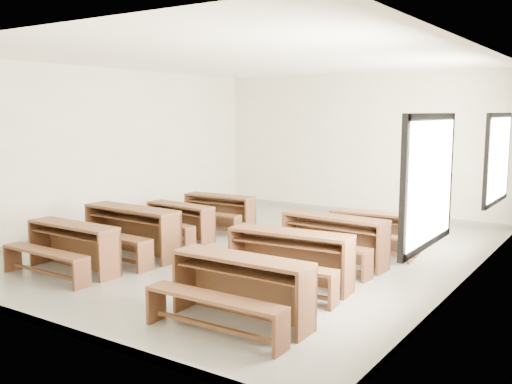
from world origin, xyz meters
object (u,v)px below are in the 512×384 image
Objects in this scene: desk_set_3 at (218,209)px; desk_set_7 at (373,229)px; desk_set_0 at (70,244)px; desk_set_5 at (288,255)px; desk_set_1 at (129,228)px; desk_set_6 at (333,237)px; desk_set_4 at (239,285)px; desk_set_2 at (178,219)px.

desk_set_3 reaches higher than desk_set_7.
desk_set_3 is (-0.13, 3.72, -0.02)m from desk_set_0.
desk_set_1 is at bearing 174.86° from desk_set_5.
desk_set_3 is 3.37m from desk_set_6.
desk_set_1 is at bearing 155.20° from desk_set_4.
desk_set_2 is at bearing 150.80° from desk_set_5.
desk_set_5 reaches higher than desk_set_6.
desk_set_2 is at bearing 94.06° from desk_set_0.
desk_set_0 is at bearing -81.16° from desk_set_2.
desk_set_6 is at bearing 4.27° from desk_set_2.
desk_set_1 reaches higher than desk_set_0.
desk_set_2 is at bearing 99.79° from desk_set_1.
desk_set_6 is (3.18, -0.05, 0.06)m from desk_set_2.
desk_set_5 is (-0.20, 1.42, 0.01)m from desk_set_4.
desk_set_3 is 0.89× the size of desk_set_6.
desk_set_0 is at bearing 173.95° from desk_set_4.
desk_set_5 is at bearing -99.45° from desk_set_7.
desk_set_4 reaches higher than desk_set_7.
desk_set_0 is 0.95× the size of desk_set_4.
desk_set_4 is at bearing -4.80° from desk_set_0.
desk_set_5 is (3.00, -0.00, -0.03)m from desk_set_1.
desk_set_7 is (0.18, 2.51, -0.06)m from desk_set_5.
desk_set_4 is at bearing -95.04° from desk_set_7.
desk_set_6 is 1.11× the size of desk_set_7.
desk_set_6 is (2.97, 1.38, -0.03)m from desk_set_1.
desk_set_0 is 1.13m from desk_set_1.
desk_set_3 reaches higher than desk_set_2.
desk_set_6 is (3.01, 2.50, 0.02)m from desk_set_0.
desk_set_3 is 0.87× the size of desk_set_5.
desk_set_2 is at bearing -167.65° from desk_set_7.
desk_set_4 reaches higher than desk_set_0.
desk_set_7 is at bearing 89.48° from desk_set_4.
desk_set_7 is at bearing 48.89° from desk_set_0.
desk_set_5 is at bearing 97.22° from desk_set_4.
desk_set_1 reaches higher than desk_set_4.
desk_set_1 reaches higher than desk_set_5.
desk_set_1 is 1.45m from desk_set_2.
desk_set_4 is at bearing -22.34° from desk_set_1.
desk_set_0 is 1.04× the size of desk_set_3.
desk_set_5 is 1.14× the size of desk_set_7.
desk_set_0 is at bearing -164.82° from desk_set_5.
desk_set_0 is 3.92m from desk_set_6.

